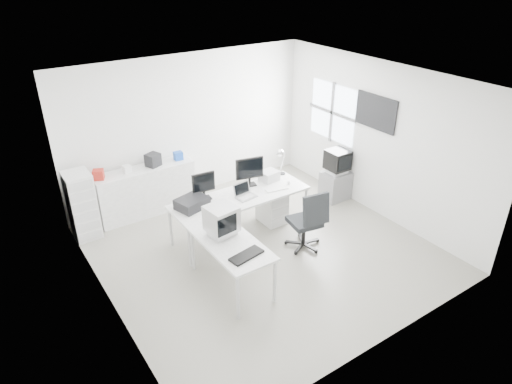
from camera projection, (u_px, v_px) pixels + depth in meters
floor at (263, 250)px, 7.58m from camera, size 5.00×5.00×0.01m
ceiling at (264, 82)px, 6.27m from camera, size 5.00×5.00×0.01m
back_wall at (189, 127)px, 8.76m from camera, size 5.00×0.02×2.80m
left_wall at (99, 222)px, 5.69m from camera, size 0.02×5.00×2.80m
right_wall at (378, 140)px, 8.16m from camera, size 0.02×5.00×2.80m
window at (332, 112)px, 8.94m from camera, size 0.02×1.20×1.10m
wall_picture at (376, 112)px, 7.99m from camera, size 0.04×0.90×0.60m
main_desk at (241, 215)px, 7.84m from camera, size 2.40×0.80×0.75m
side_desk at (232, 264)px, 6.61m from camera, size 0.70×1.40×0.75m
drawer_pedestal at (272, 207)px, 8.26m from camera, size 0.40×0.50×0.60m
inkjet_printer at (192, 203)px, 7.28m from camera, size 0.56×0.49×0.17m
lcd_monitor_small at (204, 186)px, 7.46m from camera, size 0.41×0.26×0.49m
lcd_monitor_large at (249, 172)px, 7.90m from camera, size 0.53×0.30×0.52m
laptop at (246, 191)px, 7.56m from camera, size 0.39×0.40×0.23m
white_keyboard at (277, 189)px, 7.87m from camera, size 0.42×0.19×0.02m
white_mouse at (289, 182)px, 8.05m from camera, size 0.06×0.06×0.06m
laser_printer at (269, 176)px, 8.16m from camera, size 0.34×0.30×0.18m
desk_lamp at (282, 163)px, 8.33m from camera, size 0.18×0.18×0.44m
crt_monitor at (222, 222)px, 6.52m from camera, size 0.41×0.41×0.42m
black_keyboard at (246, 255)px, 6.14m from camera, size 0.52×0.28×0.03m
office_chair at (304, 219)px, 7.43m from camera, size 0.71×0.71×1.07m
tv_cabinet at (335, 185)px, 9.04m from camera, size 0.52×0.43×0.57m
crt_tv at (337, 162)px, 8.80m from camera, size 0.50×0.48×0.45m
sideboard at (146, 191)px, 8.47m from camera, size 1.83×0.46×0.91m
clutter_box_a at (98, 175)px, 7.82m from camera, size 0.23×0.22×0.18m
clutter_box_b at (127, 169)px, 8.07m from camera, size 0.15×0.14×0.13m
clutter_box_c at (153, 160)px, 8.30m from camera, size 0.30×0.28×0.24m
clutter_box_d at (178, 156)px, 8.56m from camera, size 0.16×0.14×0.16m
clutter_bottle at (80, 177)px, 7.69m from camera, size 0.07×0.07×0.22m
filing_cabinet at (82, 205)px, 7.70m from camera, size 0.42×0.50×1.19m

